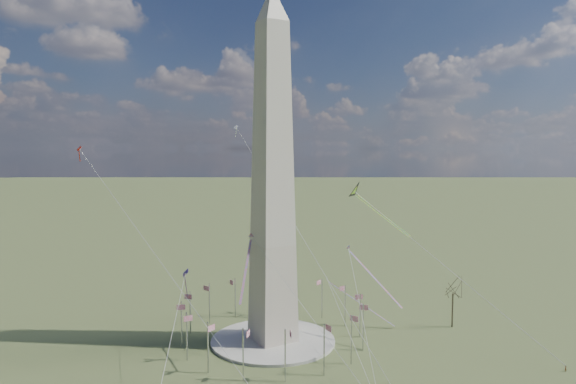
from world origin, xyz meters
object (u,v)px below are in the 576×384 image
tree_near (453,291)px  person_east (566,369)px  kite_delta_black (358,194)px  washington_monument (273,177)px

tree_near → person_east: size_ratio=10.25×
tree_near → kite_delta_black: (-21.17, 21.44, 29.87)m
washington_monument → tree_near: 67.92m
tree_near → kite_delta_black: size_ratio=0.82×
person_east → kite_delta_black: bearing=-84.3°
tree_near → person_east: bearing=-91.2°
tree_near → kite_delta_black: bearing=134.6°
tree_near → person_east: tree_near is taller
kite_delta_black → tree_near: bearing=102.1°
washington_monument → kite_delta_black: size_ratio=5.09×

